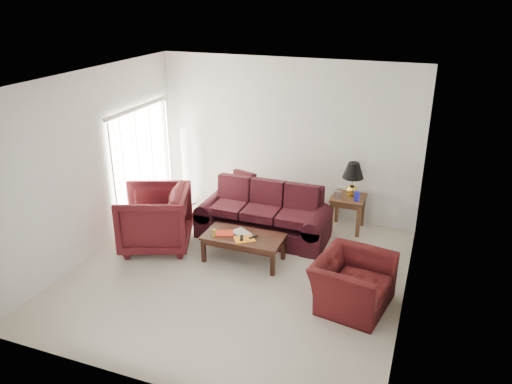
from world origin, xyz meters
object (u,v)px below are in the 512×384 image
at_px(end_table, 347,213).
at_px(coffee_table, 244,248).
at_px(sofa, 263,213).
at_px(armchair_left, 155,219).
at_px(armchair_right, 352,282).
at_px(floor_lamp, 188,166).

relative_size(end_table, coffee_table, 0.50).
height_order(sofa, coffee_table, sofa).
relative_size(end_table, armchair_left, 0.56).
height_order(armchair_right, coffee_table, armchair_right).
xyz_separation_m(floor_lamp, armchair_right, (3.79, -2.39, -0.45)).
height_order(floor_lamp, armchair_left, floor_lamp).
relative_size(armchair_right, coffee_table, 0.85).
bearing_deg(floor_lamp, end_table, -0.88).
height_order(sofa, armchair_right, sofa).
xyz_separation_m(armchair_right, coffee_table, (-1.87, 0.60, -0.13)).
distance_m(end_table, floor_lamp, 3.31).
relative_size(end_table, armchair_right, 0.59).
distance_m(floor_lamp, armchair_left, 1.91).
xyz_separation_m(floor_lamp, armchair_left, (0.34, -1.86, -0.28)).
relative_size(sofa, floor_lamp, 1.43).
bearing_deg(armchair_left, end_table, 100.21).
distance_m(sofa, armchair_left, 1.87).
bearing_deg(sofa, floor_lamp, 153.90).
distance_m(armchair_right, coffee_table, 1.97).
bearing_deg(armchair_right, armchair_left, 91.92).
relative_size(floor_lamp, coffee_table, 1.24).
height_order(sofa, floor_lamp, floor_lamp).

